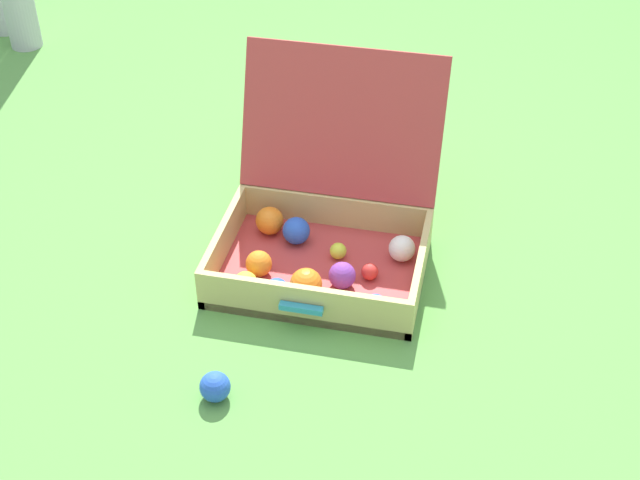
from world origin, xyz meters
The scene contains 3 objects.
ground_plane centered at (0.00, 0.00, 0.00)m, with size 16.00×16.00×0.00m, color #569342.
open_suitcase centered at (0.08, 0.13, 0.11)m, with size 0.55×0.58×0.51m.
stray_ball_on_grass centered at (-0.05, -0.42, 0.04)m, with size 0.07×0.07×0.07m, color blue.
Camera 1 is at (0.48, -1.72, 1.54)m, focal length 49.70 mm.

